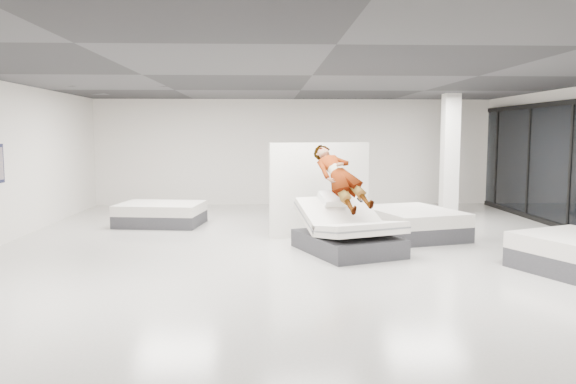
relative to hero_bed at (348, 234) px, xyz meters
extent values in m
plane|color=beige|center=(-0.66, 0.02, -0.35)|extent=(14.00, 14.00, 0.00)
plane|color=black|center=(-0.66, 0.02, 2.85)|extent=(14.00, 14.00, 0.00)
cube|color=silver|center=(-0.66, 7.02, 1.25)|extent=(12.00, 0.04, 3.20)
cube|color=silver|center=(-0.66, -6.98, 1.25)|extent=(12.00, 0.04, 3.20)
cube|color=#35363A|center=(0.00, 0.01, -0.18)|extent=(2.02, 2.29, 0.33)
cube|color=silver|center=(-0.14, 0.35, 0.30)|extent=(1.67, 1.39, 0.63)
cube|color=slate|center=(-0.14, 0.35, 0.30)|extent=(1.66, 1.34, 0.48)
cube|color=silver|center=(0.16, -0.42, 0.15)|extent=(1.68, 1.42, 0.33)
cube|color=slate|center=(0.16, -0.42, 0.15)|extent=(1.70, 1.43, 0.15)
cube|color=white|center=(-0.20, 0.51, 0.59)|extent=(0.63, 0.56, 0.30)
imported|color=slate|center=(-0.11, 0.29, 0.85)|extent=(1.15, 1.61, 1.70)
cube|color=black|center=(0.22, 0.04, 0.62)|extent=(0.10, 0.15, 0.08)
cube|color=silver|center=(-0.36, 1.65, 0.65)|extent=(2.14, 0.62, 1.98)
cube|color=#35363A|center=(1.59, 1.54, -0.19)|extent=(2.10, 2.46, 0.32)
cube|color=silver|center=(1.59, 1.54, 0.10)|extent=(2.10, 2.46, 0.26)
cube|color=#35363A|center=(-4.00, 3.23, -0.20)|extent=(2.09, 1.68, 0.29)
cube|color=silver|center=(-4.00, 3.23, 0.06)|extent=(2.09, 1.68, 0.24)
cube|color=white|center=(3.34, 4.52, 1.25)|extent=(0.40, 0.40, 3.20)
cube|color=black|center=(5.24, 2.02, 1.10)|extent=(0.09, 0.08, 2.80)
cube|color=black|center=(5.24, 4.02, 1.10)|extent=(0.09, 0.08, 2.80)
cube|color=black|center=(5.24, 6.02, 1.10)|extent=(0.09, 0.08, 2.80)
camera|label=1|loc=(-1.47, -10.08, 1.83)|focal=35.00mm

